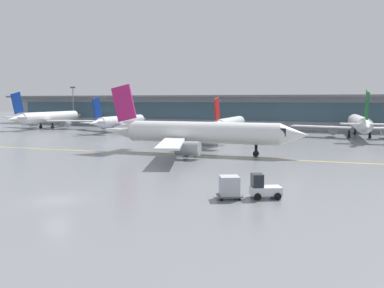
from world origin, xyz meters
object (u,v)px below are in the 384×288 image
object	(u,v)px
gate_airplane_1	(121,121)
baggage_tug	(263,188)
gate_airplane_2	(230,124)
taxiing_regional_jet	(200,133)
gate_airplane_3	(359,123)
gate_airplane_0	(50,117)
apron_light_mast_0	(73,104)
cargo_dolly_lead	(229,186)

from	to	relation	value
gate_airplane_1	baggage_tug	world-z (taller)	gate_airplane_1
gate_airplane_2	taxiing_regional_jet	size ratio (longest dim) A/B	0.82
gate_airplane_1	baggage_tug	bearing A→B (deg)	-139.21
gate_airplane_3	taxiing_regional_jet	distance (m)	44.66
gate_airplane_0	apron_light_mast_0	size ratio (longest dim) A/B	2.50
gate_airplane_0	gate_airplane_3	bearing A→B (deg)	-90.41
baggage_tug	apron_light_mast_0	size ratio (longest dim) A/B	0.24
gate_airplane_0	taxiing_regional_jet	distance (m)	71.12
gate_airplane_1	gate_airplane_2	world-z (taller)	gate_airplane_1
gate_airplane_2	cargo_dolly_lead	size ratio (longest dim) A/B	10.34
gate_airplane_3	taxiing_regional_jet	world-z (taller)	taxiing_regional_jet
apron_light_mast_0	gate_airplane_3	bearing A→B (deg)	-9.40
gate_airplane_1	gate_airplane_2	xyz separation A→B (m)	(29.40, 0.49, -0.01)
baggage_tug	apron_light_mast_0	xyz separation A→B (m)	(-79.45, 76.95, 6.05)
gate_airplane_0	gate_airplane_1	size ratio (longest dim) A/B	1.17
gate_airplane_1	apron_light_mast_0	world-z (taller)	apron_light_mast_0
taxiing_regional_jet	baggage_tug	bearing A→B (deg)	-62.12
gate_airplane_0	gate_airplane_2	xyz separation A→B (m)	(55.33, -2.24, -0.45)
cargo_dolly_lead	apron_light_mast_0	bearing A→B (deg)	108.60
gate_airplane_2	apron_light_mast_0	size ratio (longest dim) A/B	2.14
taxiing_regional_jet	gate_airplane_2	bearing A→B (deg)	95.35
gate_airplane_2	cargo_dolly_lead	xyz separation A→B (m)	(17.67, -60.05, -1.61)
gate_airplane_3	cargo_dolly_lead	xyz separation A→B (m)	(-10.76, -63.71, -2.06)
cargo_dolly_lead	baggage_tug	bearing A→B (deg)	-0.00
baggage_tug	gate_airplane_2	bearing A→B (deg)	83.13
taxiing_regional_jet	cargo_dolly_lead	xyz separation A→B (m)	(12.19, -25.40, -2.19)
baggage_tug	cargo_dolly_lead	bearing A→B (deg)	180.00
gate_airplane_0	taxiing_regional_jet	world-z (taller)	taxiing_regional_jet
gate_airplane_1	gate_airplane_2	size ratio (longest dim) A/B	1.00
gate_airplane_3	baggage_tug	world-z (taller)	gate_airplane_3
gate_airplane_2	gate_airplane_3	size ratio (longest dim) A/B	0.85
gate_airplane_0	gate_airplane_1	world-z (taller)	gate_airplane_0
gate_airplane_0	gate_airplane_3	xyz separation A→B (m)	(83.76, 1.42, 0.00)
gate_airplane_3	baggage_tug	size ratio (longest dim) A/B	10.63
cargo_dolly_lead	taxiing_regional_jet	bearing A→B (deg)	89.74
gate_airplane_1	apron_light_mast_0	xyz separation A→B (m)	(-29.77, 18.65, 4.26)
apron_light_mast_0	cargo_dolly_lead	bearing A→B (deg)	-45.51
gate_airplane_1	gate_airplane_2	distance (m)	29.40
gate_airplane_1	taxiing_regional_jet	xyz separation A→B (m)	(34.88, -34.16, 0.57)
gate_airplane_0	cargo_dolly_lead	distance (m)	95.98
gate_airplane_1	taxiing_regional_jet	bearing A→B (deg)	-134.05
gate_airplane_2	apron_light_mast_0	distance (m)	62.05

